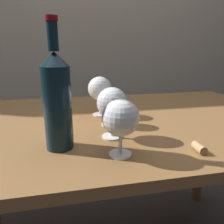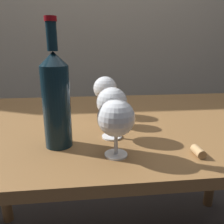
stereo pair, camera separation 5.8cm
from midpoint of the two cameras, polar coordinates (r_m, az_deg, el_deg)
The scene contains 8 objects.
back_wall at distance 1.94m, azimuth -7.54°, elevation 26.01°, with size 5.00×0.08×2.60m, color #B2A893.
dining_table at distance 0.87m, azimuth -0.15°, elevation -7.27°, with size 1.34×0.81×0.71m.
wine_glass_amber at distance 0.53m, azimuth -0.88°, elevation -1.72°, with size 0.09×0.09×0.14m.
wine_glass_white at distance 0.64m, azimuth -2.56°, elevation 2.08°, with size 0.09×0.09×0.15m.
wine_glass_chardonnay at distance 0.75m, azimuth -2.82°, elevation 2.78°, with size 0.07×0.07×0.12m.
wine_glass_rose at distance 0.86m, azimuth -5.06°, elevation 5.84°, with size 0.09×0.09×0.15m.
wine_bottle at distance 0.59m, azimuth -16.51°, elevation 3.01°, with size 0.07×0.07×0.33m.
cork at distance 0.62m, azimuth 18.79°, elevation -8.69°, with size 0.02×0.02×0.04m, color tan.
Camera 1 is at (-0.19, -0.78, 0.97)m, focal length 35.95 mm.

